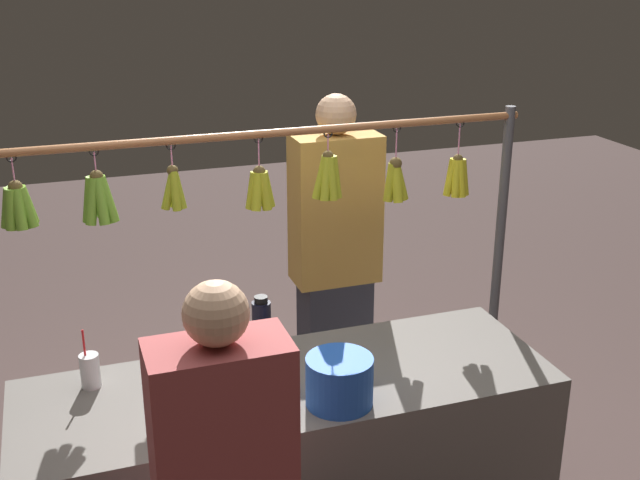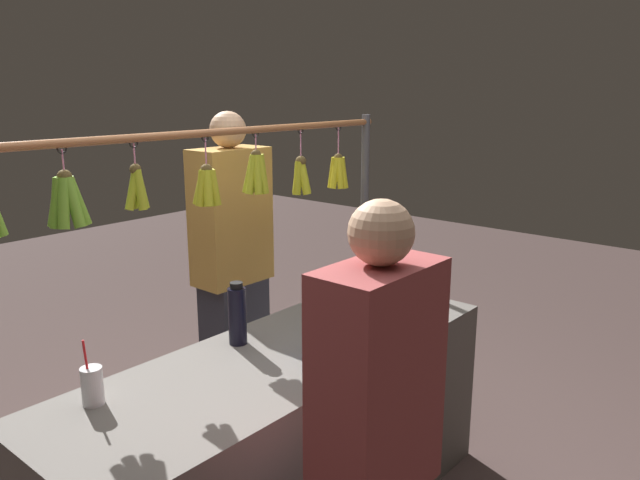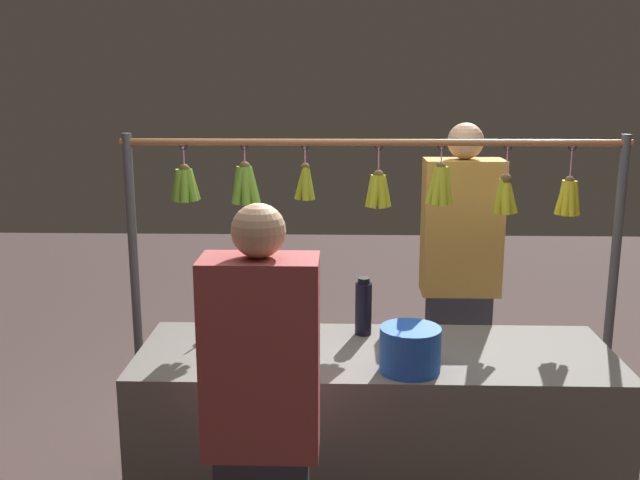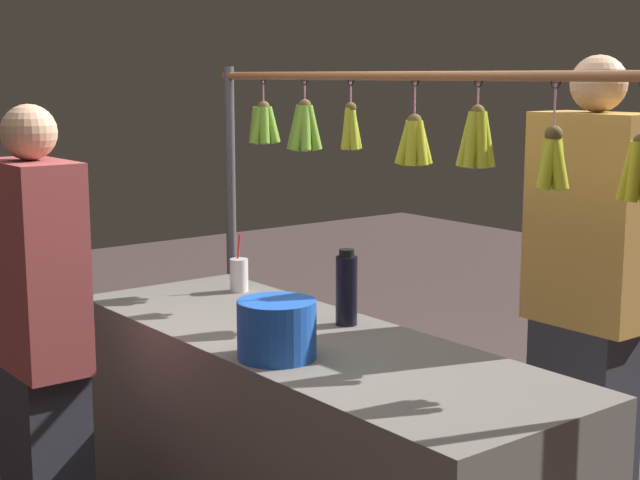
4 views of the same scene
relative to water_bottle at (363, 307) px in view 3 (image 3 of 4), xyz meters
The scene contains 7 objects.
market_counter 0.57m from the water_bottle, 102.56° to the left, with size 2.02×0.68×0.80m, color #66605B.
display_rack 0.41m from the water_bottle, 94.34° to the right, with size 2.35×0.15×1.68m.
water_bottle is the anchor object (origin of this frame).
blue_bucket 0.45m from the water_bottle, 112.47° to the left, with size 0.24×0.24×0.18m, color blue.
drink_cup 0.66m from the water_bottle, ahead, with size 0.07×0.07×0.23m.
vendor_person 0.82m from the water_bottle, 130.47° to the right, with size 0.41×0.22×1.71m.
customer_person 1.02m from the water_bottle, 69.35° to the left, with size 0.37×0.20×1.56m.
Camera 3 is at (0.15, 2.88, 1.93)m, focal length 40.41 mm.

